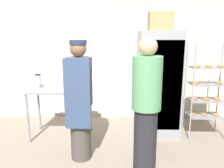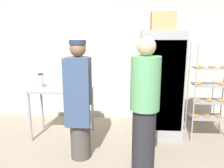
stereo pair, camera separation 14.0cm
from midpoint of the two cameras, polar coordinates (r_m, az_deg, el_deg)
back_wall at (r=4.71m, az=2.04°, el=9.55°), size 6.40×0.12×3.05m
refrigerator at (r=3.99m, az=13.47°, el=0.03°), size 0.72×0.75×1.84m
baking_rack at (r=4.11m, az=25.03°, el=-1.99°), size 0.64×0.44×1.63m
prep_counter at (r=3.89m, az=-11.91°, el=-2.70°), size 1.05×0.61×0.87m
donut_box at (r=3.81m, az=-7.80°, el=-0.43°), size 0.28×0.22×0.26m
blender_pitcher at (r=4.02m, az=-17.14°, el=0.71°), size 0.12×0.12×0.24m
cardboard_storage_box at (r=3.97m, az=14.21°, el=15.51°), size 0.41×0.27×0.32m
person_baker at (r=3.07m, az=-7.25°, el=-3.97°), size 0.36×0.38×1.69m
person_customer at (r=2.78m, az=9.95°, el=-5.68°), size 0.37×0.37×1.73m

